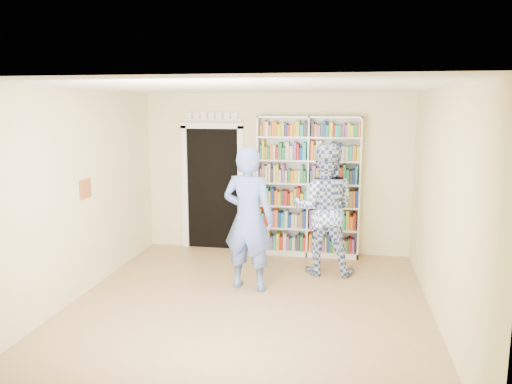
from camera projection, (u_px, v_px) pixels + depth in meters
The scene contains 11 objects.
floor at pixel (248, 306), 6.27m from camera, with size 5.00×5.00×0.00m, color #9B774B.
ceiling at pixel (247, 87), 5.80m from camera, with size 5.00×5.00×0.00m, color white.
wall_back at pixel (276, 174), 8.46m from camera, with size 4.50×4.50×0.00m, color beige.
wall_left at pixel (76, 195), 6.42m from camera, with size 5.00×5.00×0.00m, color beige.
wall_right at pixel (442, 207), 5.65m from camera, with size 5.00×5.00×0.00m, color beige.
bookshelf at pixel (308, 186), 8.24m from camera, with size 1.69×0.32×2.32m.
doorway at pixel (213, 182), 8.66m from camera, with size 1.10×0.08×2.43m.
wall_art at pixel (85, 189), 6.60m from camera, with size 0.03×0.25×0.25m, color maroon.
man_blue at pixel (249, 219), 6.72m from camera, with size 0.72×0.47×1.96m, color #536CB9.
man_plaid at pixel (324, 209), 7.38m from camera, with size 0.95×0.74×1.95m, color #2D488B.
paper_sheet at pixel (330, 204), 7.19m from camera, with size 0.23×0.01×0.32m, color white.
Camera 1 is at (1.13, -5.82, 2.49)m, focal length 35.00 mm.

